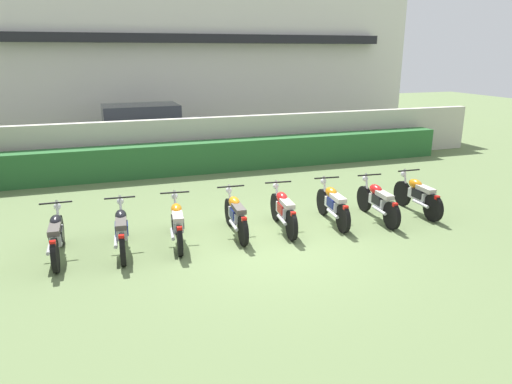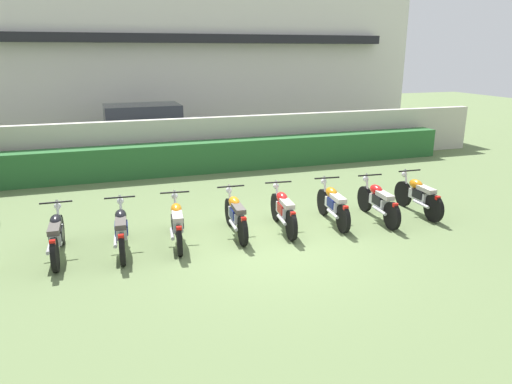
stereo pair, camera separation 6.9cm
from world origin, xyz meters
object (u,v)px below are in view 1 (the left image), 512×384
at_px(motorcycle_in_row_3, 236,214).
at_px(motorcycle_in_row_6, 378,201).
at_px(motorcycle_in_row_2, 177,222).
at_px(motorcycle_in_row_7, 418,195).
at_px(motorcycle_in_row_0, 57,235).
at_px(motorcycle_in_row_1, 122,229).
at_px(parked_car, 146,130).
at_px(motorcycle_in_row_5, 333,204).
at_px(motorcycle_in_row_4, 283,210).

height_order(motorcycle_in_row_3, motorcycle_in_row_6, motorcycle_in_row_6).
height_order(motorcycle_in_row_2, motorcycle_in_row_3, motorcycle_in_row_3).
relative_size(motorcycle_in_row_2, motorcycle_in_row_7, 1.01).
distance_m(motorcycle_in_row_0, motorcycle_in_row_6, 6.87).
xyz_separation_m(motorcycle_in_row_0, motorcycle_in_row_2, (2.26, -0.01, -0.01)).
bearing_deg(motorcycle_in_row_1, parked_car, -6.04).
height_order(motorcycle_in_row_1, motorcycle_in_row_5, motorcycle_in_row_5).
bearing_deg(parked_car, motorcycle_in_row_6, -66.14).
bearing_deg(motorcycle_in_row_5, motorcycle_in_row_4, 96.85).
relative_size(parked_car, motorcycle_in_row_3, 2.49).
relative_size(motorcycle_in_row_1, motorcycle_in_row_6, 1.01).
bearing_deg(motorcycle_in_row_6, motorcycle_in_row_0, 93.29).
bearing_deg(motorcycle_in_row_6, motorcycle_in_row_5, 87.39).
bearing_deg(parked_car, motorcycle_in_row_2, -93.85).
xyz_separation_m(motorcycle_in_row_2, motorcycle_in_row_7, (5.77, 0.01, 0.01)).
distance_m(motorcycle_in_row_0, motorcycle_in_row_4, 4.57).
distance_m(motorcycle_in_row_1, motorcycle_in_row_6, 5.70).
distance_m(parked_car, motorcycle_in_row_4, 9.09).
height_order(parked_car, motorcycle_in_row_0, parked_car).
bearing_deg(motorcycle_in_row_5, parked_car, 25.17).
distance_m(motorcycle_in_row_0, motorcycle_in_row_3, 3.51).
bearing_deg(parked_car, motorcycle_in_row_0, -107.95).
bearing_deg(motorcycle_in_row_2, motorcycle_in_row_3, -80.68).
bearing_deg(motorcycle_in_row_7, motorcycle_in_row_2, 91.44).
bearing_deg(motorcycle_in_row_2, motorcycle_in_row_1, 98.82).
height_order(motorcycle_in_row_4, motorcycle_in_row_5, motorcycle_in_row_4).
relative_size(motorcycle_in_row_2, motorcycle_in_row_4, 1.01).
xyz_separation_m(parked_car, motorcycle_in_row_5, (3.15, -8.84, -0.48)).
relative_size(motorcycle_in_row_5, motorcycle_in_row_6, 0.96).
bearing_deg(motorcycle_in_row_4, motorcycle_in_row_5, -83.09).
relative_size(parked_car, motorcycle_in_row_0, 2.41).
bearing_deg(motorcycle_in_row_6, motorcycle_in_row_2, 93.06).
distance_m(motorcycle_in_row_3, motorcycle_in_row_4, 1.06).
bearing_deg(motorcycle_in_row_0, parked_car, -15.66).
relative_size(parked_car, motorcycle_in_row_4, 2.46).
relative_size(motorcycle_in_row_3, motorcycle_in_row_7, 0.99).
height_order(motorcycle_in_row_0, motorcycle_in_row_1, motorcycle_in_row_0).
height_order(motorcycle_in_row_2, motorcycle_in_row_7, motorcycle_in_row_7).
bearing_deg(motorcycle_in_row_0, motorcycle_in_row_2, -89.46).
relative_size(motorcycle_in_row_1, motorcycle_in_row_2, 1.04).
height_order(motorcycle_in_row_4, motorcycle_in_row_7, same).
distance_m(parked_car, motorcycle_in_row_3, 8.87).
xyz_separation_m(motorcycle_in_row_2, motorcycle_in_row_5, (3.52, 0.05, 0.01)).
xyz_separation_m(motorcycle_in_row_0, motorcycle_in_row_5, (5.78, 0.04, 0.00)).
bearing_deg(motorcycle_in_row_6, motorcycle_in_row_7, -81.62).
bearing_deg(motorcycle_in_row_2, motorcycle_in_row_7, -83.88).
xyz_separation_m(motorcycle_in_row_2, motorcycle_in_row_3, (1.25, 0.07, 0.00)).
relative_size(parked_car, motorcycle_in_row_6, 2.38).
bearing_deg(motorcycle_in_row_4, motorcycle_in_row_6, -86.86).
distance_m(parked_car, motorcycle_in_row_1, 9.07).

